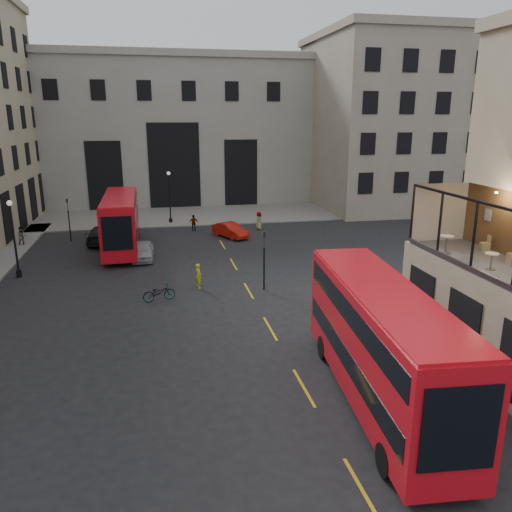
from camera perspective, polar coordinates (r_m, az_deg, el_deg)
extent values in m
plane|color=black|center=(21.80, 10.67, -14.04)|extent=(140.00, 140.00, 0.00)
cube|color=black|center=(23.17, 22.52, -7.66)|extent=(0.08, 9.20, 3.00)
cube|color=beige|center=(26.87, 20.25, 4.74)|extent=(3.00, 0.04, 2.90)
cube|color=black|center=(22.62, 27.19, 5.81)|extent=(3.00, 10.00, 0.04)
cube|color=slate|center=(22.30, 23.28, -1.26)|extent=(0.12, 10.00, 0.18)
cube|color=black|center=(21.72, 24.06, 5.70)|extent=(0.12, 10.00, 0.10)
cube|color=beige|center=(26.18, 24.98, 4.30)|extent=(0.04, 0.45, 0.55)
cylinder|color=#FFD899|center=(24.67, 25.78, 6.55)|extent=(0.12, 0.12, 0.05)
cube|color=#BDAC8E|center=(23.93, 25.62, -6.64)|extent=(3.00, 11.00, 4.50)
cube|color=slate|center=(23.22, 26.29, -1.36)|extent=(3.00, 10.00, 0.10)
cube|color=#9F9D94|center=(65.47, -9.68, 13.99)|extent=(34.00, 10.00, 18.00)
cube|color=#9F9D94|center=(65.81, -10.05, 21.49)|extent=(35.00, 10.60, 0.80)
cube|color=black|center=(60.68, -9.31, 10.10)|extent=(6.00, 0.12, 10.00)
cube|color=black|center=(60.97, -16.88, 8.72)|extent=(4.00, 0.12, 8.00)
cube|color=black|center=(61.65, -1.73, 9.45)|extent=(4.00, 0.12, 8.00)
cube|color=#A39583|center=(63.69, 14.48, 14.59)|extent=(16.00, 18.00, 20.00)
cube|color=#A39583|center=(64.30, 15.11, 23.15)|extent=(16.60, 18.60, 0.80)
cube|color=slate|center=(56.44, -9.87, 4.59)|extent=(40.00, 12.00, 0.12)
cylinder|color=black|center=(31.54, 0.93, -1.48)|extent=(0.10, 0.10, 2.80)
imported|color=black|center=(31.03, 0.94, 1.88)|extent=(0.16, 0.20, 1.00)
cylinder|color=black|center=(46.93, -20.53, 3.25)|extent=(0.10, 0.10, 2.80)
imported|color=black|center=(46.59, -20.76, 5.53)|extent=(0.16, 0.20, 1.00)
cylinder|color=black|center=(37.54, -25.87, 1.47)|extent=(0.14, 0.14, 5.00)
cylinder|color=black|center=(38.09, -25.47, -1.81)|extent=(0.36, 0.36, 0.50)
sphere|color=silver|center=(37.05, -26.35, 5.44)|extent=(0.36, 0.36, 0.36)
cylinder|color=black|center=(52.08, -9.83, 6.40)|extent=(0.14, 0.14, 5.00)
cylinder|color=black|center=(52.48, -9.72, 3.98)|extent=(0.36, 0.36, 0.50)
sphere|color=silver|center=(51.72, -9.97, 9.30)|extent=(0.36, 0.36, 0.36)
cube|color=red|center=(19.65, 14.05, -9.56)|extent=(3.65, 11.82, 4.12)
cube|color=black|center=(19.90, 13.94, -11.07)|extent=(3.63, 11.19, 0.85)
cube|color=black|center=(19.16, 14.30, -6.12)|extent=(3.63, 11.19, 0.85)
cube|color=red|center=(18.87, 14.47, -3.79)|extent=(3.52, 11.58, 0.13)
cylinder|color=black|center=(23.34, 7.71, -10.32)|extent=(0.39, 1.08, 1.06)
cylinder|color=black|center=(24.02, 13.36, -9.85)|extent=(0.39, 1.08, 1.06)
cylinder|color=black|center=(17.01, 14.59, -21.65)|extent=(0.39, 1.08, 1.06)
cylinder|color=black|center=(17.93, 22.25, -20.24)|extent=(0.39, 1.08, 1.06)
cube|color=red|center=(42.43, -15.18, 3.87)|extent=(2.68, 11.30, 4.00)
cube|color=black|center=(42.54, -15.13, 3.12)|extent=(2.71, 10.69, 0.82)
cube|color=black|center=(42.20, -15.30, 5.50)|extent=(2.71, 10.69, 0.82)
cube|color=red|center=(42.07, -15.38, 6.57)|extent=(2.57, 11.08, 0.12)
cylinder|color=black|center=(46.42, -16.26, 2.37)|extent=(0.30, 1.03, 1.03)
cylinder|color=black|center=(46.30, -13.40, 2.54)|extent=(0.30, 1.03, 1.03)
cylinder|color=black|center=(39.11, -16.92, -0.11)|extent=(0.30, 1.03, 1.03)
cylinder|color=black|center=(38.97, -13.53, 0.08)|extent=(0.30, 1.03, 1.03)
imported|color=#A7A9AF|center=(39.47, -12.80, 0.59)|extent=(1.74, 4.07, 1.37)
imported|color=#AD150A|center=(45.63, -2.96, 2.96)|extent=(3.15, 4.22, 1.33)
imported|color=black|center=(45.59, -17.21, 2.37)|extent=(2.42, 5.28, 1.50)
imported|color=gray|center=(30.55, -11.04, -4.12)|extent=(2.02, 1.08, 1.01)
imported|color=#C8DD17|center=(32.28, -6.58, -2.26)|extent=(0.50, 0.66, 1.63)
imported|color=gray|center=(46.73, -25.17, 2.02)|extent=(0.99, 0.87, 1.71)
imported|color=gray|center=(48.18, -14.61, 3.31)|extent=(1.02, 1.18, 1.58)
imported|color=gray|center=(48.58, -7.12, 3.78)|extent=(0.91, 0.39, 1.55)
imported|color=gray|center=(48.79, 0.33, 4.07)|extent=(0.79, 0.98, 1.74)
cylinder|color=white|center=(22.64, 25.38, 0.25)|extent=(0.55, 0.55, 0.04)
cylinder|color=slate|center=(22.72, 25.28, -0.56)|extent=(0.07, 0.07, 0.64)
cylinder|color=slate|center=(22.81, 25.19, -1.35)|extent=(0.41, 0.41, 0.03)
cylinder|color=beige|center=(24.53, 20.99, 2.13)|extent=(0.65, 0.65, 0.04)
cylinder|color=slate|center=(24.62, 20.90, 1.24)|extent=(0.09, 0.09, 0.76)
cylinder|color=slate|center=(24.71, 20.82, 0.37)|extent=(0.48, 0.48, 0.03)
cube|color=tan|center=(25.73, 24.67, 0.96)|extent=(0.45, 0.45, 0.40)
cube|color=tan|center=(25.72, 25.11, 1.77)|extent=(0.12, 0.37, 0.36)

